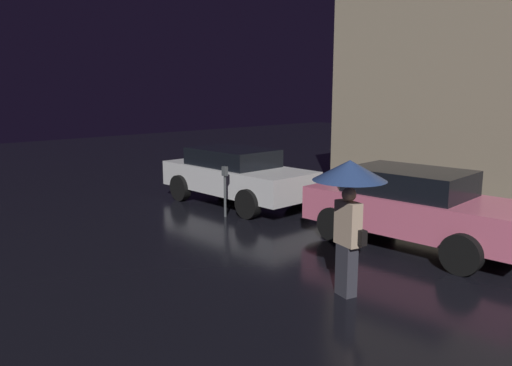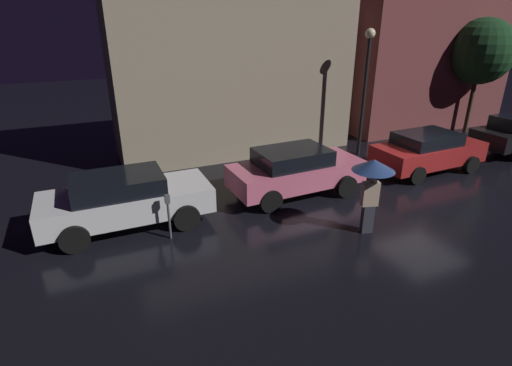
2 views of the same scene
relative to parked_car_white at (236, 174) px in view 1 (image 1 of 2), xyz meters
name	(u,v)px [view 1 (image 1 of 2)]	position (x,y,z in m)	size (l,w,h in m)	color
parked_car_white	(236,174)	(0.00, 0.00, 0.00)	(4.37, 1.95, 1.46)	silver
parked_car_pink	(414,206)	(5.12, 0.04, 0.00)	(4.25, 1.94, 1.49)	#DB6684
pedestrian_with_umbrella	(349,188)	(5.66, -2.86, 0.82)	(1.06, 1.06, 2.01)	#383842
parking_meter	(225,186)	(0.89, -1.14, -0.03)	(0.12, 0.10, 1.21)	#4C5154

